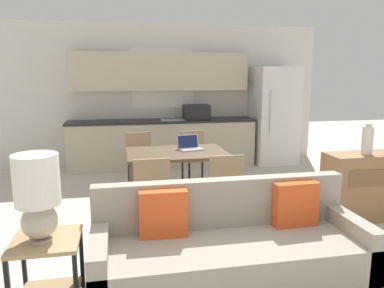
{
  "coord_description": "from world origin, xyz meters",
  "views": [
    {
      "loc": [
        -0.82,
        -2.72,
        1.76
      ],
      "look_at": [
        0.02,
        1.5,
        0.95
      ],
      "focal_mm": 35.0,
      "sensor_mm": 36.0,
      "label": 1
    }
  ],
  "objects_px": {
    "dining_table": "(177,156)",
    "dining_chair_far_left": "(141,157)",
    "side_table": "(48,263)",
    "dining_chair_near_left": "(151,188)",
    "table_lamp": "(37,193)",
    "vase": "(367,140)",
    "dining_chair_near_right": "(223,183)",
    "dining_chair_far_right": "(195,155)",
    "couch": "(229,245)",
    "credenza": "(374,185)",
    "refrigerator": "(274,115)",
    "laptop": "(190,146)"
  },
  "relations": [
    {
      "from": "side_table",
      "to": "dining_chair_near_left",
      "type": "relative_size",
      "value": 0.67
    },
    {
      "from": "table_lamp",
      "to": "vase",
      "type": "height_order",
      "value": "table_lamp"
    },
    {
      "from": "dining_chair_far_left",
      "to": "credenza",
      "type": "bearing_deg",
      "value": -41.29
    },
    {
      "from": "dining_chair_far_right",
      "to": "dining_chair_near_left",
      "type": "bearing_deg",
      "value": -125.24
    },
    {
      "from": "credenza",
      "to": "vase",
      "type": "bearing_deg",
      "value": -167.02
    },
    {
      "from": "side_table",
      "to": "dining_chair_near_right",
      "type": "bearing_deg",
      "value": 38.01
    },
    {
      "from": "dining_chair_far_right",
      "to": "credenza",
      "type": "bearing_deg",
      "value": -51.1
    },
    {
      "from": "dining_chair_far_left",
      "to": "dining_chair_far_right",
      "type": "xyz_separation_m",
      "value": [
        0.85,
        -0.02,
        0.0
      ]
    },
    {
      "from": "table_lamp",
      "to": "dining_chair_near_left",
      "type": "xyz_separation_m",
      "value": [
        0.91,
        1.37,
        -0.43
      ]
    },
    {
      "from": "side_table",
      "to": "couch",
      "type": "bearing_deg",
      "value": 4.79
    },
    {
      "from": "table_lamp",
      "to": "dining_chair_far_left",
      "type": "distance_m",
      "value": 3.17
    },
    {
      "from": "dining_chair_far_right",
      "to": "laptop",
      "type": "bearing_deg",
      "value": -115.11
    },
    {
      "from": "dining_chair_near_right",
      "to": "laptop",
      "type": "height_order",
      "value": "laptop"
    },
    {
      "from": "dining_chair_far_right",
      "to": "refrigerator",
      "type": "bearing_deg",
      "value": 26.03
    },
    {
      "from": "table_lamp",
      "to": "dining_chair_near_right",
      "type": "height_order",
      "value": "table_lamp"
    },
    {
      "from": "dining_chair_far_right",
      "to": "dining_chair_near_right",
      "type": "distance_m",
      "value": 1.61
    },
    {
      "from": "dining_chair_far_left",
      "to": "couch",
      "type": "bearing_deg",
      "value": -86.95
    },
    {
      "from": "dining_table",
      "to": "side_table",
      "type": "xyz_separation_m",
      "value": [
        -1.31,
        -2.15,
        -0.28
      ]
    },
    {
      "from": "dining_chair_near_right",
      "to": "dining_chair_far_right",
      "type": "bearing_deg",
      "value": -89.57
    },
    {
      "from": "credenza",
      "to": "dining_chair_near_right",
      "type": "relative_size",
      "value": 1.44
    },
    {
      "from": "table_lamp",
      "to": "vase",
      "type": "distance_m",
      "value": 3.66
    },
    {
      "from": "table_lamp",
      "to": "couch",
      "type": "bearing_deg",
      "value": 5.51
    },
    {
      "from": "refrigerator",
      "to": "dining_chair_near_left",
      "type": "xyz_separation_m",
      "value": [
        -2.7,
        -2.87,
        -0.45
      ]
    },
    {
      "from": "dining_table",
      "to": "dining_chair_far_left",
      "type": "bearing_deg",
      "value": 117.43
    },
    {
      "from": "vase",
      "to": "dining_chair_far_right",
      "type": "bearing_deg",
      "value": 133.38
    },
    {
      "from": "vase",
      "to": "dining_chair_far_left",
      "type": "distance_m",
      "value": 3.19
    },
    {
      "from": "dining_chair_near_right",
      "to": "couch",
      "type": "bearing_deg",
      "value": 76.54
    },
    {
      "from": "refrigerator",
      "to": "couch",
      "type": "relative_size",
      "value": 0.84
    },
    {
      "from": "side_table",
      "to": "table_lamp",
      "type": "bearing_deg",
      "value": -142.69
    },
    {
      "from": "side_table",
      "to": "dining_chair_far_left",
      "type": "relative_size",
      "value": 0.67
    },
    {
      "from": "couch",
      "to": "table_lamp",
      "type": "xyz_separation_m",
      "value": [
        -1.46,
        -0.14,
        0.6
      ]
    },
    {
      "from": "refrigerator",
      "to": "credenza",
      "type": "bearing_deg",
      "value": -89.57
    },
    {
      "from": "couch",
      "to": "dining_chair_near_left",
      "type": "relative_size",
      "value": 2.63
    },
    {
      "from": "dining_table",
      "to": "dining_chair_near_left",
      "type": "relative_size",
      "value": 1.55
    },
    {
      "from": "dining_chair_far_right",
      "to": "side_table",
      "type": "bearing_deg",
      "value": -127.97
    },
    {
      "from": "couch",
      "to": "vase",
      "type": "xyz_separation_m",
      "value": [
        2.0,
        1.03,
        0.66
      ]
    },
    {
      "from": "side_table",
      "to": "dining_chair_near_right",
      "type": "distance_m",
      "value": 2.2
    },
    {
      "from": "credenza",
      "to": "dining_chair_near_right",
      "type": "bearing_deg",
      "value": 175.13
    },
    {
      "from": "couch",
      "to": "dining_chair_near_left",
      "type": "height_order",
      "value": "dining_chair_near_left"
    },
    {
      "from": "vase",
      "to": "laptop",
      "type": "distance_m",
      "value": 2.24
    },
    {
      "from": "vase",
      "to": "dining_chair_near_right",
      "type": "relative_size",
      "value": 0.43
    },
    {
      "from": "vase",
      "to": "dining_chair_near_left",
      "type": "relative_size",
      "value": 0.43
    },
    {
      "from": "dining_table",
      "to": "dining_chair_far_left",
      "type": "relative_size",
      "value": 1.55
    },
    {
      "from": "laptop",
      "to": "dining_chair_near_right",
      "type": "bearing_deg",
      "value": -88.46
    },
    {
      "from": "dining_chair_near_left",
      "to": "dining_chair_near_right",
      "type": "height_order",
      "value": "same"
    },
    {
      "from": "refrigerator",
      "to": "credenza",
      "type": "xyz_separation_m",
      "value": [
        0.02,
        -3.02,
        -0.54
      ]
    },
    {
      "from": "refrigerator",
      "to": "couch",
      "type": "height_order",
      "value": "refrigerator"
    },
    {
      "from": "dining_chair_far_right",
      "to": "dining_chair_near_left",
      "type": "relative_size",
      "value": 1.0
    },
    {
      "from": "laptop",
      "to": "vase",
      "type": "bearing_deg",
      "value": -42.3
    },
    {
      "from": "couch",
      "to": "dining_chair_near_right",
      "type": "height_order",
      "value": "dining_chair_near_right"
    }
  ]
}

